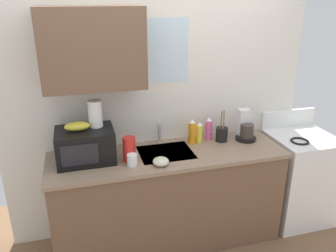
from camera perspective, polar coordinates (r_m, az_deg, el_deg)
kitchen_wall_assembly at (r=3.03m, az=-3.44°, el=5.42°), size 2.80×0.42×2.50m
counter_unit at (r=3.15m, az=-0.01°, el=-11.82°), size 2.03×0.63×0.90m
sink_faucet at (r=3.10m, az=-1.46°, el=-1.19°), size 0.03×0.03×0.19m
stove_range at (r=3.70m, az=20.94°, el=-7.96°), size 0.60×0.60×1.08m
microwave at (r=2.83m, az=-13.73°, el=-3.17°), size 0.46×0.35×0.27m
banana_bunch at (r=2.77m, az=-15.05°, el=-0.04°), size 0.20×0.11×0.07m
paper_towel_roll at (r=2.79m, az=-12.15°, el=2.05°), size 0.11×0.11×0.22m
coffee_maker at (r=3.26m, az=12.84°, el=-0.40°), size 0.19×0.21×0.28m
dish_soap_bottle_orange at (r=3.08m, az=4.04°, el=-1.02°), size 0.07×0.07×0.24m
dish_soap_bottle_yellow at (r=3.12m, az=5.28°, el=-1.11°), size 0.06×0.06×0.20m
dish_soap_bottle_pink at (r=3.19m, az=6.87°, el=-0.49°), size 0.06×0.06×0.22m
cereal_canister at (r=2.78m, az=-6.55°, el=-3.88°), size 0.10×0.10×0.21m
mug_white at (r=2.72m, az=-6.04°, el=-5.69°), size 0.08×0.08×0.09m
utensil_crock at (r=3.18m, az=9.03°, el=-1.30°), size 0.11×0.11×0.29m
small_bowl at (r=2.72m, az=-1.21°, el=-5.99°), size 0.13×0.13×0.06m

